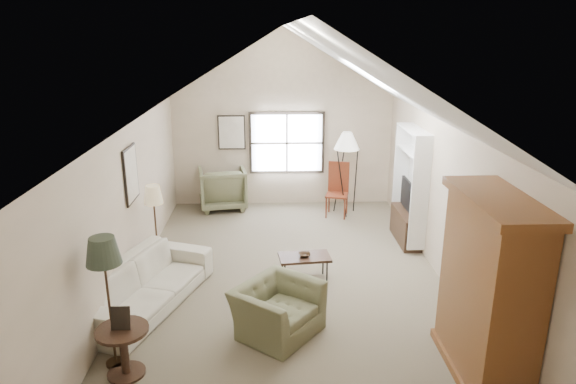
{
  "coord_description": "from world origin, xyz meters",
  "views": [
    {
      "loc": [
        -0.28,
        -7.53,
        3.9
      ],
      "look_at": [
        0.0,
        0.4,
        1.4
      ],
      "focal_mm": 32.0,
      "sensor_mm": 36.0,
      "label": 1
    }
  ],
  "objects_px": {
    "armchair_near": "(278,310)",
    "armchair_far": "(222,188)",
    "side_chair": "(337,190)",
    "armoire": "(489,289)",
    "coffee_table": "(304,268)",
    "side_table": "(124,352)",
    "sofa": "(146,284)"
  },
  "relations": [
    {
      "from": "armchair_near",
      "to": "armchair_far",
      "type": "relative_size",
      "value": 1.01
    },
    {
      "from": "armchair_near",
      "to": "side_chair",
      "type": "height_order",
      "value": "side_chair"
    },
    {
      "from": "armoire",
      "to": "side_chair",
      "type": "distance_m",
      "value": 5.58
    },
    {
      "from": "armoire",
      "to": "coffee_table",
      "type": "relative_size",
      "value": 2.67
    },
    {
      "from": "armoire",
      "to": "side_table",
      "type": "relative_size",
      "value": 3.59
    },
    {
      "from": "armchair_near",
      "to": "coffee_table",
      "type": "distance_m",
      "value": 1.59
    },
    {
      "from": "side_table",
      "to": "armchair_far",
      "type": "bearing_deg",
      "value": 83.9
    },
    {
      "from": "armchair_far",
      "to": "coffee_table",
      "type": "bearing_deg",
      "value": 104.35
    },
    {
      "from": "side_table",
      "to": "armchair_near",
      "type": "bearing_deg",
      "value": 24.39
    },
    {
      "from": "armoire",
      "to": "sofa",
      "type": "height_order",
      "value": "armoire"
    },
    {
      "from": "armoire",
      "to": "side_table",
      "type": "distance_m",
      "value": 4.28
    },
    {
      "from": "side_chair",
      "to": "armoire",
      "type": "bearing_deg",
      "value": -64.35
    },
    {
      "from": "coffee_table",
      "to": "side_chair",
      "type": "relative_size",
      "value": 0.7
    },
    {
      "from": "armchair_far",
      "to": "side_table",
      "type": "xyz_separation_m",
      "value": [
        -0.64,
        -5.99,
        -0.17
      ]
    },
    {
      "from": "armchair_far",
      "to": "coffee_table",
      "type": "relative_size",
      "value": 1.28
    },
    {
      "from": "armoire",
      "to": "armchair_near",
      "type": "xyz_separation_m",
      "value": [
        -2.39,
        0.93,
        -0.76
      ]
    },
    {
      "from": "armchair_far",
      "to": "side_chair",
      "type": "height_order",
      "value": "side_chair"
    },
    {
      "from": "sofa",
      "to": "armoire",
      "type": "bearing_deg",
      "value": -91.71
    },
    {
      "from": "sofa",
      "to": "coffee_table",
      "type": "xyz_separation_m",
      "value": [
        2.38,
        0.74,
        -0.15
      ]
    },
    {
      "from": "side_table",
      "to": "side_chair",
      "type": "bearing_deg",
      "value": 59.25
    },
    {
      "from": "armchair_far",
      "to": "side_table",
      "type": "distance_m",
      "value": 6.03
    },
    {
      "from": "side_table",
      "to": "side_chair",
      "type": "height_order",
      "value": "side_chair"
    },
    {
      "from": "armchair_far",
      "to": "side_chair",
      "type": "xyz_separation_m",
      "value": [
        2.54,
        -0.64,
        0.11
      ]
    },
    {
      "from": "armchair_near",
      "to": "side_table",
      "type": "relative_size",
      "value": 1.73
    },
    {
      "from": "armoire",
      "to": "side_chair",
      "type": "height_order",
      "value": "armoire"
    },
    {
      "from": "side_chair",
      "to": "coffee_table",
      "type": "bearing_deg",
      "value": -91.68
    },
    {
      "from": "sofa",
      "to": "side_chair",
      "type": "relative_size",
      "value": 2.07
    },
    {
      "from": "armchair_near",
      "to": "armchair_far",
      "type": "distance_m",
      "value": 5.3
    },
    {
      "from": "armoire",
      "to": "side_table",
      "type": "bearing_deg",
      "value": 178.55
    },
    {
      "from": "armchair_near",
      "to": "coffee_table",
      "type": "bearing_deg",
      "value": 21.68
    },
    {
      "from": "armchair_far",
      "to": "side_chair",
      "type": "distance_m",
      "value": 2.62
    },
    {
      "from": "armoire",
      "to": "armchair_far",
      "type": "relative_size",
      "value": 2.09
    }
  ]
}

